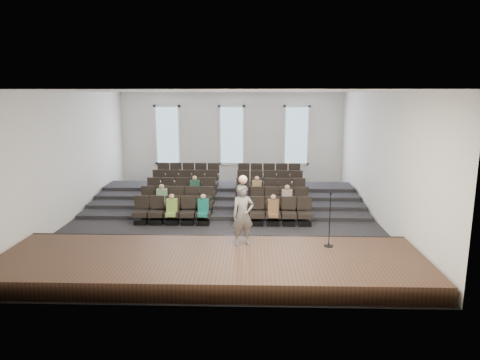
% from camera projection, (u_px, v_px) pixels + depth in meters
% --- Properties ---
extents(ground, '(14.00, 14.00, 0.00)m').
position_uv_depth(ground, '(224.00, 220.00, 16.90)').
color(ground, black).
rests_on(ground, ground).
extents(ceiling, '(12.00, 14.00, 0.02)m').
position_uv_depth(ceiling, '(222.00, 91.00, 15.91)').
color(ceiling, white).
rests_on(ceiling, ground).
extents(wall_back, '(12.00, 0.04, 5.00)m').
position_uv_depth(wall_back, '(232.00, 139.00, 23.29)').
color(wall_back, silver).
rests_on(wall_back, ground).
extents(wall_front, '(12.00, 0.04, 5.00)m').
position_uv_depth(wall_front, '(202.00, 203.00, 9.53)').
color(wall_front, silver).
rests_on(wall_front, ground).
extents(wall_left, '(0.04, 14.00, 5.00)m').
position_uv_depth(wall_left, '(68.00, 157.00, 16.58)').
color(wall_left, silver).
rests_on(wall_left, ground).
extents(wall_right, '(0.04, 14.00, 5.00)m').
position_uv_depth(wall_right, '(381.00, 158.00, 16.24)').
color(wall_right, silver).
rests_on(wall_right, ground).
extents(stage, '(11.80, 3.60, 0.50)m').
position_uv_depth(stage, '(211.00, 265.00, 11.86)').
color(stage, '#452B1D').
rests_on(stage, ground).
extents(stage_lip, '(11.80, 0.06, 0.52)m').
position_uv_depth(stage_lip, '(216.00, 243.00, 13.59)').
color(stage_lip, black).
rests_on(stage_lip, ground).
extents(risers, '(11.80, 4.80, 0.60)m').
position_uv_depth(risers, '(228.00, 196.00, 19.97)').
color(risers, black).
rests_on(risers, ground).
extents(seating_rows, '(6.80, 4.70, 1.67)m').
position_uv_depth(seating_rows, '(226.00, 194.00, 18.28)').
color(seating_rows, black).
rests_on(seating_rows, ground).
extents(windows, '(8.44, 0.10, 3.24)m').
position_uv_depth(windows, '(232.00, 135.00, 23.18)').
color(windows, white).
rests_on(windows, wall_back).
extents(audience, '(5.45, 2.64, 1.10)m').
position_uv_depth(audience, '(224.00, 198.00, 17.06)').
color(audience, '#85AC44').
rests_on(audience, seating_rows).
extents(speaker, '(0.76, 0.62, 1.81)m').
position_uv_depth(speaker, '(243.00, 215.00, 12.56)').
color(speaker, slate).
rests_on(speaker, stage).
extents(mic_stand, '(0.27, 0.27, 1.63)m').
position_uv_depth(mic_stand, '(329.00, 230.00, 12.49)').
color(mic_stand, black).
rests_on(mic_stand, stage).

